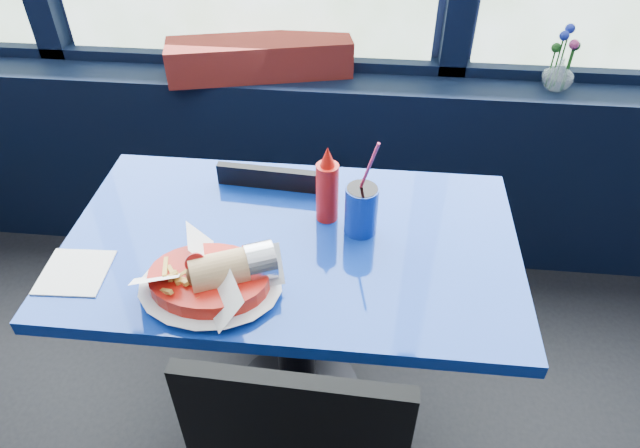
{
  "coord_description": "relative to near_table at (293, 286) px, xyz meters",
  "views": [
    {
      "loc": [
        0.49,
        0.88,
        1.76
      ],
      "look_at": [
        0.38,
        1.98,
        0.83
      ],
      "focal_mm": 32.0,
      "sensor_mm": 36.0,
      "label": 1
    }
  ],
  "objects": [
    {
      "name": "window_sill",
      "position": [
        -0.3,
        0.87,
        -0.17
      ],
      "size": [
        5.0,
        0.26,
        0.8
      ],
      "primitive_type": "cube",
      "color": "black",
      "rests_on": "ground"
    },
    {
      "name": "near_table",
      "position": [
        0.0,
        0.0,
        0.0
      ],
      "size": [
        1.2,
        0.7,
        0.75
      ],
      "color": "black",
      "rests_on": "ground"
    },
    {
      "name": "chair_near_back",
      "position": [
        -0.08,
        0.33,
        -0.1
      ],
      "size": [
        0.39,
        0.4,
        0.82
      ],
      "rotation": [
        0.0,
        0.0,
        3.07
      ],
      "color": "black",
      "rests_on": "ground"
    },
    {
      "name": "planter_box",
      "position": [
        -0.23,
        0.86,
        0.3
      ],
      "size": [
        0.7,
        0.32,
        0.14
      ],
      "primitive_type": "cube",
      "rotation": [
        0.0,
        0.0,
        0.24
      ],
      "color": "maroon",
      "rests_on": "window_sill"
    },
    {
      "name": "flower_vase",
      "position": [
        0.85,
        0.85,
        0.3
      ],
      "size": [
        0.14,
        0.14,
        0.23
      ],
      "rotation": [
        0.0,
        0.0,
        -0.29
      ],
      "color": "silver",
      "rests_on": "window_sill"
    },
    {
      "name": "food_basket",
      "position": [
        -0.16,
        -0.2,
        0.22
      ],
      "size": [
        0.31,
        0.3,
        0.11
      ],
      "rotation": [
        0.0,
        0.0,
        -0.02
      ],
      "color": "red",
      "rests_on": "near_table"
    },
    {
      "name": "ketchup_bottle",
      "position": [
        0.09,
        0.1,
        0.28
      ],
      "size": [
        0.06,
        0.06,
        0.23
      ],
      "color": "red",
      "rests_on": "near_table"
    },
    {
      "name": "soda_cup",
      "position": [
        0.18,
        0.06,
        0.26
      ],
      "size": [
        0.09,
        0.09,
        0.3
      ],
      "rotation": [
        0.0,
        0.0,
        0.29
      ],
      "color": "#0D3098",
      "rests_on": "near_table"
    },
    {
      "name": "napkin",
      "position": [
        -0.52,
        -0.18,
        0.18
      ],
      "size": [
        0.17,
        0.17,
        0.0
      ],
      "primitive_type": "cube",
      "rotation": [
        0.0,
        0.0,
        0.05
      ],
      "color": "white",
      "rests_on": "near_table"
    }
  ]
}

